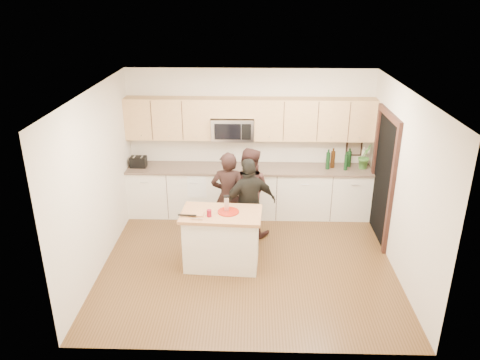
{
  "coord_description": "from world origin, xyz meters",
  "views": [
    {
      "loc": [
        0.06,
        -6.37,
        4.03
      ],
      "look_at": [
        -0.13,
        0.35,
        1.24
      ],
      "focal_mm": 35.0,
      "sensor_mm": 36.0,
      "label": 1
    }
  ],
  "objects_px": {
    "woman_left": "(228,197)",
    "woman_center": "(249,191)",
    "island": "(222,239)",
    "toaster": "(138,162)",
    "woman_right": "(249,205)"
  },
  "relations": [
    {
      "from": "toaster",
      "to": "woman_right",
      "type": "relative_size",
      "value": 0.19
    },
    {
      "from": "woman_left",
      "to": "woman_right",
      "type": "xyz_separation_m",
      "value": [
        0.35,
        -0.28,
        -0.0
      ]
    },
    {
      "from": "woman_left",
      "to": "woman_center",
      "type": "bearing_deg",
      "value": -144.52
    },
    {
      "from": "woman_left",
      "to": "woman_center",
      "type": "height_order",
      "value": "woman_left"
    },
    {
      "from": "toaster",
      "to": "woman_right",
      "type": "bearing_deg",
      "value": -30.82
    },
    {
      "from": "woman_right",
      "to": "island",
      "type": "bearing_deg",
      "value": 29.97
    },
    {
      "from": "woman_right",
      "to": "woman_center",
      "type": "bearing_deg",
      "value": -111.24
    },
    {
      "from": "woman_center",
      "to": "woman_right",
      "type": "bearing_deg",
      "value": 114.04
    },
    {
      "from": "island",
      "to": "woman_right",
      "type": "height_order",
      "value": "woman_right"
    },
    {
      "from": "toaster",
      "to": "woman_left",
      "type": "relative_size",
      "value": 0.18
    },
    {
      "from": "toaster",
      "to": "woman_center",
      "type": "bearing_deg",
      "value": -19.23
    },
    {
      "from": "toaster",
      "to": "woman_left",
      "type": "distance_m",
      "value": 1.97
    },
    {
      "from": "island",
      "to": "toaster",
      "type": "distance_m",
      "value": 2.49
    },
    {
      "from": "island",
      "to": "woman_left",
      "type": "bearing_deg",
      "value": 89.03
    },
    {
      "from": "island",
      "to": "toaster",
      "type": "bearing_deg",
      "value": 136.04
    }
  ]
}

